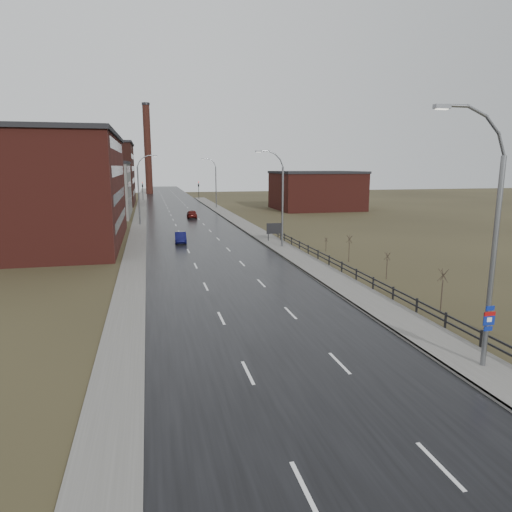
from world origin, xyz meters
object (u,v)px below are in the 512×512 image
billboard (275,229)px  car_near (181,238)px  streetlight_main (489,244)px  car_far (192,214)px

billboard → car_near: size_ratio=0.61×
billboard → streetlight_main: bearing=-90.9°
streetlight_main → car_near: (-11.21, 40.19, -5.40)m
billboard → car_far: size_ratio=0.54×
streetlight_main → billboard: 38.63m
car_near → car_far: car_far is taller
car_near → car_far: (4.04, 27.97, 0.11)m
streetlight_main → billboard: bearing=89.1°
car_near → billboard: bearing=-6.3°
billboard → car_near: 12.02m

